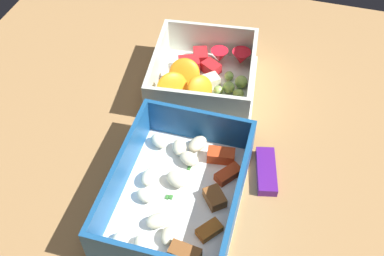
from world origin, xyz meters
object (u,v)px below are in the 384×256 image
pasta_container (179,191)px  candy_bar (266,171)px  paper_cup_liner (241,43)px  fruit_bowl (204,76)px

pasta_container → candy_bar: bearing=124.3°
pasta_container → paper_cup_liner: size_ratio=5.58×
candy_bar → paper_cup_liner: paper_cup_liner is taller
pasta_container → paper_cup_liner: pasta_container is taller
pasta_container → paper_cup_liner: (-31.40, 1.06, -0.85)cm
pasta_container → candy_bar: pasta_container is taller
fruit_bowl → candy_bar: size_ratio=2.51×
fruit_bowl → candy_bar: fruit_bowl is taller
candy_bar → fruit_bowl: bearing=-138.6°
fruit_bowl → candy_bar: (13.65, 12.03, -1.50)cm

